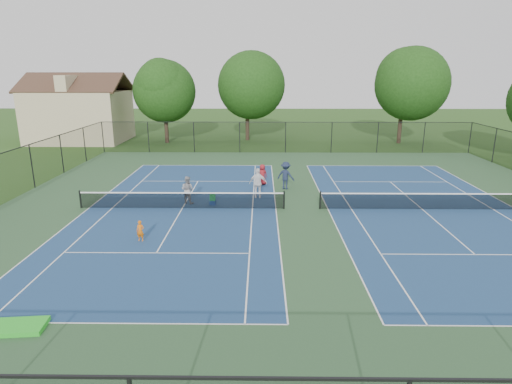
{
  "coord_description": "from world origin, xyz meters",
  "views": [
    {
      "loc": [
        -2.38,
        -23.77,
        7.73
      ],
      "look_at": [
        -2.67,
        -1.0,
        1.3
      ],
      "focal_mm": 30.0,
      "sensor_mm": 36.0,
      "label": 1
    }
  ],
  "objects_px": {
    "tree_back_d": "(404,80)",
    "bystander_c": "(262,175)",
    "clapboard_house": "(80,114)",
    "bystander_b": "(286,175)",
    "child_player": "(140,231)",
    "instructor": "(187,190)",
    "tree_back_a": "(164,88)",
    "tree_back_b": "(247,82)",
    "ball_crate": "(213,203)",
    "bystander_a": "(258,183)",
    "ball_hopper": "(213,197)"
  },
  "relations": [
    {
      "from": "tree_back_a",
      "to": "instructor",
      "type": "bearing_deg",
      "value": -74.97
    },
    {
      "from": "tree_back_b",
      "to": "bystander_a",
      "type": "bearing_deg",
      "value": -86.56
    },
    {
      "from": "instructor",
      "to": "bystander_c",
      "type": "height_order",
      "value": "instructor"
    },
    {
      "from": "ball_hopper",
      "to": "tree_back_d",
      "type": "bearing_deg",
      "value": 51.8
    },
    {
      "from": "tree_back_b",
      "to": "clapboard_house",
      "type": "height_order",
      "value": "tree_back_b"
    },
    {
      "from": "clapboard_house",
      "to": "bystander_a",
      "type": "xyz_separation_m",
      "value": [
        20.43,
        -22.72,
        -2.14
      ]
    },
    {
      "from": "tree_back_a",
      "to": "child_player",
      "type": "bearing_deg",
      "value": -80.34
    },
    {
      "from": "tree_back_d",
      "to": "bystander_b",
      "type": "height_order",
      "value": "tree_back_d"
    },
    {
      "from": "instructor",
      "to": "bystander_a",
      "type": "distance_m",
      "value": 4.44
    },
    {
      "from": "tree_back_d",
      "to": "instructor",
      "type": "xyz_separation_m",
      "value": [
        -19.84,
        -22.94,
        -5.98
      ]
    },
    {
      "from": "bystander_b",
      "to": "ball_hopper",
      "type": "xyz_separation_m",
      "value": [
        -4.57,
        -3.63,
        -0.46
      ]
    },
    {
      "from": "tree_back_d",
      "to": "ball_hopper",
      "type": "bearing_deg",
      "value": -128.2
    },
    {
      "from": "tree_back_d",
      "to": "ball_crate",
      "type": "height_order",
      "value": "tree_back_d"
    },
    {
      "from": "tree_back_a",
      "to": "tree_back_b",
      "type": "height_order",
      "value": "tree_back_b"
    },
    {
      "from": "tree_back_a",
      "to": "ball_crate",
      "type": "distance_m",
      "value": 25.19
    },
    {
      "from": "bystander_b",
      "to": "ball_hopper",
      "type": "bearing_deg",
      "value": 64.17
    },
    {
      "from": "tree_back_d",
      "to": "ball_crate",
      "type": "relative_size",
      "value": 29.73
    },
    {
      "from": "instructor",
      "to": "bystander_b",
      "type": "relative_size",
      "value": 0.89
    },
    {
      "from": "clapboard_house",
      "to": "bystander_b",
      "type": "xyz_separation_m",
      "value": [
        22.28,
        -20.61,
        -2.14
      ]
    },
    {
      "from": "tree_back_d",
      "to": "bystander_c",
      "type": "height_order",
      "value": "tree_back_d"
    },
    {
      "from": "clapboard_house",
      "to": "bystander_a",
      "type": "height_order",
      "value": "clapboard_house"
    },
    {
      "from": "clapboard_house",
      "to": "bystander_c",
      "type": "distance_m",
      "value": 28.53
    },
    {
      "from": "child_player",
      "to": "bystander_b",
      "type": "height_order",
      "value": "bystander_b"
    },
    {
      "from": "tree_back_a",
      "to": "child_player",
      "type": "height_order",
      "value": "tree_back_a"
    },
    {
      "from": "tree_back_a",
      "to": "tree_back_d",
      "type": "height_order",
      "value": "tree_back_d"
    },
    {
      "from": "child_player",
      "to": "ball_crate",
      "type": "relative_size",
      "value": 2.88
    },
    {
      "from": "tree_back_a",
      "to": "ball_crate",
      "type": "height_order",
      "value": "tree_back_a"
    },
    {
      "from": "clapboard_house",
      "to": "bystander_c",
      "type": "relative_size",
      "value": 7.35
    },
    {
      "from": "tree_back_d",
      "to": "bystander_c",
      "type": "xyz_separation_m",
      "value": [
        -15.29,
        -18.48,
        -6.09
      ]
    },
    {
      "from": "child_player",
      "to": "bystander_a",
      "type": "bearing_deg",
      "value": 59.09
    },
    {
      "from": "clapboard_house",
      "to": "ball_hopper",
      "type": "height_order",
      "value": "clapboard_house"
    },
    {
      "from": "tree_back_d",
      "to": "instructor",
      "type": "relative_size",
      "value": 6.16
    },
    {
      "from": "tree_back_d",
      "to": "instructor",
      "type": "distance_m",
      "value": 30.91
    },
    {
      "from": "bystander_b",
      "to": "bystander_a",
      "type": "bearing_deg",
      "value": 74.3
    },
    {
      "from": "bystander_b",
      "to": "bystander_c",
      "type": "bearing_deg",
      "value": -10.09
    },
    {
      "from": "child_player",
      "to": "bystander_a",
      "type": "height_order",
      "value": "bystander_a"
    },
    {
      "from": "bystander_a",
      "to": "ball_hopper",
      "type": "height_order",
      "value": "bystander_a"
    },
    {
      "from": "child_player",
      "to": "instructor",
      "type": "relative_size",
      "value": 0.6
    },
    {
      "from": "tree_back_a",
      "to": "tree_back_b",
      "type": "bearing_deg",
      "value": 12.53
    },
    {
      "from": "clapboard_house",
      "to": "bystander_b",
      "type": "height_order",
      "value": "clapboard_house"
    },
    {
      "from": "tree_back_b",
      "to": "bystander_a",
      "type": "xyz_separation_m",
      "value": [
        1.43,
        -23.72,
        -5.64
      ]
    },
    {
      "from": "ball_hopper",
      "to": "bystander_a",
      "type": "bearing_deg",
      "value": 29.39
    },
    {
      "from": "bystander_b",
      "to": "ball_crate",
      "type": "bearing_deg",
      "value": 64.17
    },
    {
      "from": "tree_back_b",
      "to": "bystander_a",
      "type": "distance_m",
      "value": 24.42
    },
    {
      "from": "bystander_b",
      "to": "tree_back_a",
      "type": "bearing_deg",
      "value": -32.27
    },
    {
      "from": "tree_back_b",
      "to": "ball_crate",
      "type": "xyz_separation_m",
      "value": [
        -1.29,
        -25.25,
        -6.46
      ]
    },
    {
      "from": "tree_back_b",
      "to": "child_player",
      "type": "distance_m",
      "value": 31.84
    },
    {
      "from": "tree_back_a",
      "to": "bystander_b",
      "type": "bearing_deg",
      "value": -57.95
    },
    {
      "from": "tree_back_b",
      "to": "ball_hopper",
      "type": "height_order",
      "value": "tree_back_b"
    },
    {
      "from": "tree_back_d",
      "to": "tree_back_b",
      "type": "bearing_deg",
      "value": 173.29
    }
  ]
}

